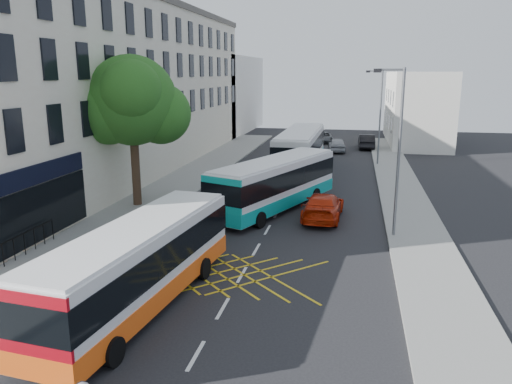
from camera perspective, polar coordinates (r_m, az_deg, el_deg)
The scene contains 19 objects.
ground at distance 15.16m, azimuth -6.89°, elevation -18.08°, with size 120.00×120.00×0.00m, color black.
pavement_left at distance 31.04m, azimuth -13.35°, elevation -1.50°, with size 5.00×70.00×0.15m, color gray.
pavement_right at distance 28.53m, azimuth 17.42°, elevation -3.08°, with size 3.00×70.00×0.15m, color gray.
terrace_main at distance 40.99m, azimuth -15.48°, elevation 11.40°, with size 8.30×45.00×13.50m.
terrace_far at distance 69.71m, azimuth -4.05°, elevation 11.06°, with size 8.00×20.00×10.00m, color silver.
building_right at distance 60.75m, azimuth 17.81°, elevation 9.17°, with size 6.00×18.00×8.00m, color silver.
street_tree at distance 30.06m, azimuth -14.05°, elevation 10.01°, with size 6.30×5.70×8.80m.
lamp_near at distance 24.54m, azimuth 15.84°, elevation 5.27°, with size 1.45×0.15×8.00m.
lamp_far at distance 44.40m, azimuth 13.90°, elevation 8.85°, with size 1.45×0.15×8.00m.
railings at distance 23.49m, azimuth -25.93°, elevation -5.75°, with size 0.08×5.60×1.14m, color black, non-canonical shape.
bus_near at distance 17.65m, azimuth -13.29°, elevation -8.06°, with size 3.53×10.58×2.92m.
bus_mid at distance 29.27m, azimuth 2.20°, elevation 1.00°, with size 6.28×10.86×3.01m.
bus_far at distance 40.75m, azimuth 5.09°, elevation 4.80°, with size 3.19×12.13×3.40m.
parked_car_blue at distance 18.09m, azimuth -22.46°, elevation -10.97°, with size 1.73×4.31×1.47m, color #0C1533.
parked_car_silver at distance 23.66m, azimuth -12.01°, elevation -4.43°, with size 1.59×4.55×1.50m, color #AAACB2.
red_hatchback at distance 27.85m, azimuth 7.67°, elevation -1.60°, with size 2.02×4.96×1.44m, color red.
distant_car_grey at distance 58.70m, azimuth 7.76°, elevation 6.20°, with size 1.95×4.23×1.17m, color #43474B.
distant_car_silver at distance 51.96m, azimuth 9.24°, elevation 5.35°, with size 1.67×4.15×1.41m, color #9D9FA5.
distant_car_dark at distance 54.74m, azimuth 12.50°, elevation 5.66°, with size 1.60×4.60×1.52m, color black.
Camera 1 is at (4.17, -12.24, 7.91)m, focal length 35.00 mm.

